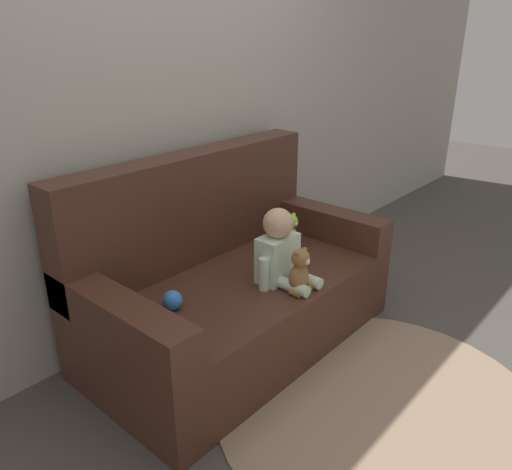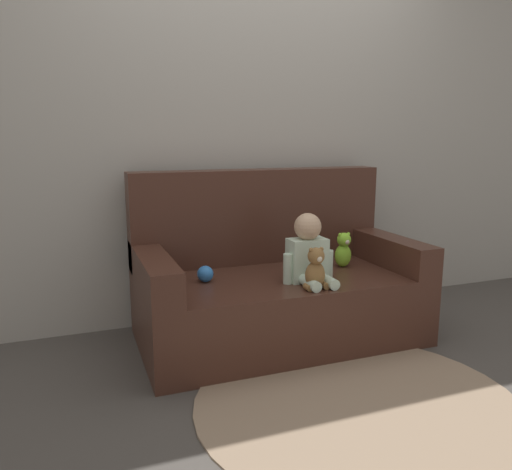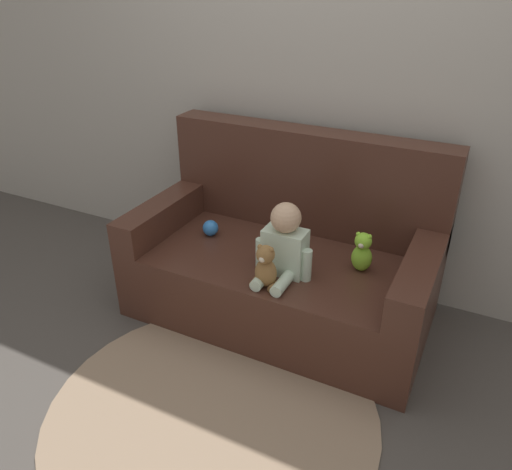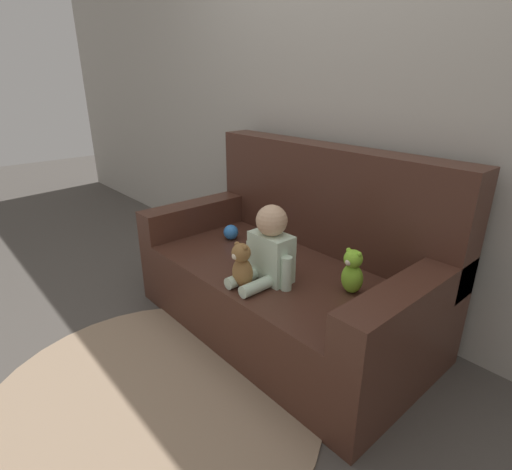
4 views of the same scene
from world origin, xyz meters
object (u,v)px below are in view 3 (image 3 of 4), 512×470
(toy_ball, at_px, (211,228))
(plush_toy_side, at_px, (362,252))
(teddy_bear_brown, at_px, (266,268))
(person_baby, at_px, (284,245))
(couch, at_px, (286,257))

(toy_ball, bearing_deg, plush_toy_side, 0.94)
(teddy_bear_brown, relative_size, plush_toy_side, 1.04)
(person_baby, bearing_deg, plush_toy_side, 30.68)
(person_baby, bearing_deg, teddy_bear_brown, -101.56)
(plush_toy_side, xyz_separation_m, toy_ball, (-0.88, -0.01, -0.06))
(plush_toy_side, bearing_deg, teddy_bear_brown, -136.91)
(teddy_bear_brown, distance_m, plush_toy_side, 0.51)
(person_baby, height_order, teddy_bear_brown, person_baby)
(couch, distance_m, plush_toy_side, 0.47)
(teddy_bear_brown, distance_m, toy_ball, 0.61)
(toy_ball, bearing_deg, teddy_bear_brown, -33.13)
(teddy_bear_brown, bearing_deg, plush_toy_side, 43.09)
(couch, xyz_separation_m, plush_toy_side, (0.43, -0.06, 0.18))
(person_baby, distance_m, teddy_bear_brown, 0.16)
(couch, height_order, plush_toy_side, couch)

